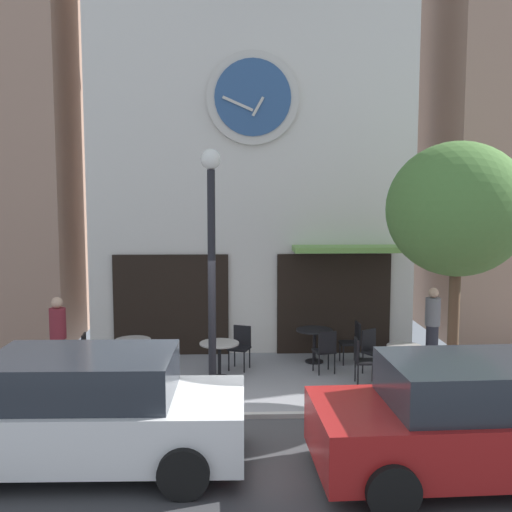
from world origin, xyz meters
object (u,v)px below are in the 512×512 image
Objects in this scene: cafe_chair_near_tree at (372,348)px; cafe_chair_facing_street at (361,358)px; parked_car_white at (84,411)px; cafe_chair_under_awning at (398,368)px; cafe_chair_near_lamp at (325,348)px; parked_car_red at (480,420)px; cafe_table_near_door at (133,350)px; pedestrian_grey at (432,325)px; street_tree at (457,210)px; pedestrian_maroon at (58,338)px; cafe_table_near_curb at (219,352)px; cafe_chair_facing_wall at (89,352)px; cafe_chair_mid_row at (241,344)px; cafe_table_leftmost at (404,357)px; cafe_table_center at (314,338)px; cafe_chair_right_end at (353,339)px; street_lamp at (212,274)px.

cafe_chair_near_tree and cafe_chair_facing_street have the same top height.
cafe_chair_under_awning is at bearing 27.44° from parked_car_white.
cafe_chair_near_lamp is 0.21× the size of parked_car_red.
cafe_table_near_door is 0.45× the size of pedestrian_grey.
cafe_chair_near_lamp is at bearing 45.90° from parked_car_white.
cafe_chair_facing_street is (-0.37, -0.70, 0.00)m from cafe_chair_near_tree.
pedestrian_maroon is at bearing 170.19° from street_tree.
pedestrian_maroon reaches higher than cafe_chair_near_tree.
cafe_table_near_curb is 2.60m from cafe_chair_facing_wall.
pedestrian_grey is (4.13, 0.17, 0.33)m from cafe_chair_mid_row.
cafe_table_near_curb is 1.06× the size of cafe_table_leftmost.
cafe_chair_facing_street is at bearing 100.81° from parked_car_red.
street_tree is 5.09× the size of cafe_chair_near_tree.
parked_car_white is at bearing -127.88° from cafe_table_center.
cafe_chair_under_awning is (3.26, -1.19, -0.01)m from cafe_table_near_curb.
cafe_chair_mid_row is at bearing 64.08° from parked_car_white.
parked_car_white is (-5.93, -2.47, -2.63)m from street_tree.
parked_car_red is (0.35, -4.50, 0.23)m from cafe_chair_near_tree.
pedestrian_grey reaches higher than cafe_chair_near_lamp.
cafe_chair_facing_street and cafe_chair_under_awning have the same top height.
parked_car_white is at bearing -147.84° from cafe_table_leftmost.
cafe_table_near_curb is 0.87× the size of cafe_chair_facing_wall.
cafe_table_leftmost is 3.85m from parked_car_red.
cafe_table_near_door is at bearing -170.65° from cafe_chair_right_end.
cafe_table_center is at bearing 172.46° from cafe_chair_right_end.
cafe_chair_near_lamp and cafe_chair_right_end have the same top height.
cafe_chair_mid_row is 0.21× the size of parked_car_red.
parked_car_white reaches higher than cafe_chair_near_lamp.
cafe_chair_facing_wall is (-5.34, 0.58, 0.00)m from cafe_chair_facing_street.
street_tree is 1.05× the size of parked_car_red.
street_lamp reaches higher than cafe_chair_mid_row.
cafe_table_near_door is at bearing 90.24° from parked_car_white.
cafe_chair_near_lamp is at bearing 1.52° from cafe_chair_facing_wall.
cafe_chair_near_tree and cafe_chair_mid_row have the same top height.
cafe_table_center is 2.55m from pedestrian_grey.
cafe_table_center is 0.88× the size of cafe_chair_under_awning.
pedestrian_maroon is at bearing 175.69° from cafe_chair_facing_street.
pedestrian_maroon reaches higher than cafe_chair_right_end.
cafe_chair_facing_wall is 7.48m from parked_car_red.
cafe_chair_facing_street is 1.00× the size of cafe_chair_near_lamp.
street_lamp is at bearing -157.42° from cafe_chair_near_tree.
street_lamp is 3.53m from pedestrian_maroon.
parked_car_white is 0.99× the size of parked_car_red.
street_lamp reaches higher than cafe_chair_under_awning.
cafe_chair_near_tree is 1.42m from cafe_chair_under_awning.
pedestrian_grey is at bearing 77.94° from parked_car_red.
cafe_chair_right_end is 0.21× the size of parked_car_red.
cafe_table_center is 0.48× the size of pedestrian_maroon.
street_lamp is 5.24m from pedestrian_grey.
street_tree is at bearing -47.66° from cafe_table_center.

